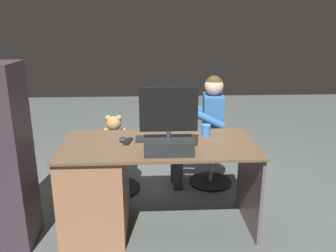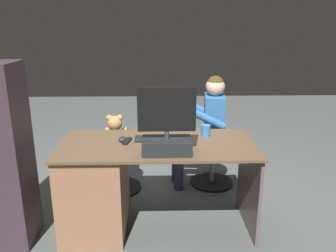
# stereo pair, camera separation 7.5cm
# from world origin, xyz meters

# --- Properties ---
(ground_plane) EXTENTS (10.00, 10.00, 0.00)m
(ground_plane) POSITION_xyz_m (0.00, 0.00, 0.00)
(ground_plane) COLOR #4D5351
(desk) EXTENTS (1.57, 0.76, 0.75)m
(desk) POSITION_xyz_m (0.43, 0.38, 0.40)
(desk) COLOR brown
(desk) RESTS_ON ground_plane
(monitor) EXTENTS (0.43, 0.23, 0.50)m
(monitor) POSITION_xyz_m (-0.07, 0.59, 0.89)
(monitor) COLOR black
(monitor) RESTS_ON desk
(keyboard) EXTENTS (0.42, 0.14, 0.02)m
(keyboard) POSITION_xyz_m (-0.02, 0.29, 0.76)
(keyboard) COLOR black
(keyboard) RESTS_ON desk
(computer_mouse) EXTENTS (0.06, 0.10, 0.04)m
(computer_mouse) POSITION_xyz_m (0.29, 0.32, 0.77)
(computer_mouse) COLOR #232432
(computer_mouse) RESTS_ON desk
(cup) EXTENTS (0.08, 0.08, 0.09)m
(cup) POSITION_xyz_m (-0.41, 0.19, 0.80)
(cup) COLOR #3372BF
(cup) RESTS_ON desk
(tv_remote) EXTENTS (0.07, 0.16, 0.02)m
(tv_remote) POSITION_xyz_m (0.25, 0.34, 0.76)
(tv_remote) COLOR black
(tv_remote) RESTS_ON desk
(notebook_binder) EXTENTS (0.28, 0.34, 0.02)m
(notebook_binder) POSITION_xyz_m (-0.14, 0.35, 0.76)
(notebook_binder) COLOR beige
(notebook_binder) RESTS_ON desk
(office_chair_teddy) EXTENTS (0.50, 0.50, 0.47)m
(office_chair_teddy) POSITION_xyz_m (0.43, -0.31, 0.26)
(office_chair_teddy) COLOR black
(office_chair_teddy) RESTS_ON ground_plane
(teddy_bear) EXTENTS (0.23, 0.23, 0.33)m
(teddy_bear) POSITION_xyz_m (0.43, -0.32, 0.63)
(teddy_bear) COLOR #A47747
(teddy_bear) RESTS_ON office_chair_teddy
(visitor_chair) EXTENTS (0.46, 0.46, 0.47)m
(visitor_chair) POSITION_xyz_m (-0.58, -0.41, 0.27)
(visitor_chair) COLOR black
(visitor_chair) RESTS_ON ground_plane
(person) EXTENTS (0.55, 0.51, 1.18)m
(person) POSITION_xyz_m (-0.49, -0.40, 0.70)
(person) COLOR #2B5A90
(person) RESTS_ON ground_plane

